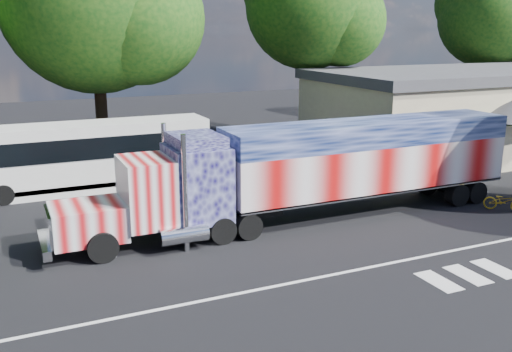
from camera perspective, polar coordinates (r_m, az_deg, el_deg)
name	(u,v)px	position (r m, az deg, el deg)	size (l,w,h in m)	color
ground	(289,244)	(21.26, 3.35, -6.81)	(100.00, 100.00, 0.00)	black
lane_markings	(390,275)	(19.20, 13.26, -9.59)	(30.00, 2.67, 0.01)	silver
semi_truck	(319,168)	(23.59, 6.30, 0.85)	(19.94, 3.15, 4.25)	black
coach_bus	(94,155)	(29.21, -15.93, 2.05)	(11.32, 2.63, 3.29)	silver
hall_building	(480,108)	(41.02, 21.47, 6.33)	(22.40, 12.80, 5.20)	beige
woman	(110,235)	(20.46, -14.36, -5.73)	(0.58, 0.38, 1.60)	slate
bicycle	(504,201)	(27.14, 23.55, -2.31)	(0.58, 1.67, 0.88)	gold
tree_n_mid	(97,0)	(34.96, -15.57, 16.57)	(11.17, 10.64, 14.68)	black
tree_far_ne	(492,17)	(51.91, 22.53, 14.48)	(8.74, 8.32, 12.91)	black
tree_ne_a	(311,6)	(40.46, 5.56, 16.57)	(9.13, 8.69, 13.66)	black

